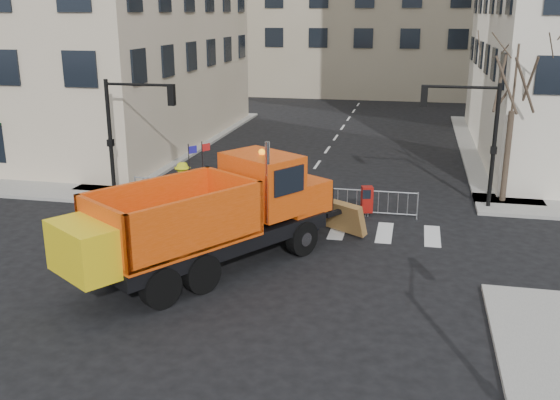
% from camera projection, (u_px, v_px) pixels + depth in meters
% --- Properties ---
extents(ground, '(120.00, 120.00, 0.00)m').
position_uv_depth(ground, '(238.00, 280.00, 19.83)').
color(ground, black).
rests_on(ground, ground).
extents(sidewalk_back, '(64.00, 5.00, 0.15)m').
position_uv_depth(sidewalk_back, '(291.00, 202.00, 27.75)').
color(sidewalk_back, gray).
rests_on(sidewalk_back, ground).
extents(traffic_light_left, '(0.18, 0.18, 5.40)m').
position_uv_depth(traffic_light_left, '(110.00, 141.00, 27.68)').
color(traffic_light_left, black).
rests_on(traffic_light_left, ground).
extents(traffic_light_right, '(0.18, 0.18, 5.40)m').
position_uv_depth(traffic_light_right, '(494.00, 148.00, 26.20)').
color(traffic_light_right, black).
rests_on(traffic_light_right, ground).
extents(crowd_barriers, '(12.60, 0.60, 1.10)m').
position_uv_depth(crowd_barriers, '(270.00, 196.00, 26.93)').
color(crowd_barriers, '#9EA0A5').
rests_on(crowd_barriers, ground).
extents(street_tree, '(3.00, 3.00, 7.50)m').
position_uv_depth(street_tree, '(511.00, 120.00, 26.68)').
color(street_tree, '#382B21').
rests_on(street_tree, ground).
extents(plow_truck, '(8.51, 10.79, 4.27)m').
position_uv_depth(plow_truck, '(208.00, 216.00, 20.06)').
color(plow_truck, black).
rests_on(plow_truck, ground).
extents(cop_a, '(0.81, 0.62, 2.00)m').
position_uv_depth(cop_a, '(311.00, 213.00, 23.16)').
color(cop_a, black).
rests_on(cop_a, ground).
extents(cop_b, '(0.93, 0.74, 1.88)m').
position_uv_depth(cop_b, '(306.00, 209.00, 23.88)').
color(cop_b, black).
rests_on(cop_b, ground).
extents(cop_c, '(0.92, 1.07, 1.73)m').
position_uv_depth(cop_c, '(288.00, 215.00, 23.38)').
color(cop_c, black).
rests_on(cop_c, ground).
extents(worker, '(1.29, 0.81, 1.90)m').
position_uv_depth(worker, '(183.00, 184.00, 26.76)').
color(worker, '#C4C817').
rests_on(worker, sidewalk_back).
extents(newspaper_box, '(0.54, 0.51, 1.10)m').
position_uv_depth(newspaper_box, '(367.00, 199.00, 25.95)').
color(newspaper_box, maroon).
rests_on(newspaper_box, sidewalk_back).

